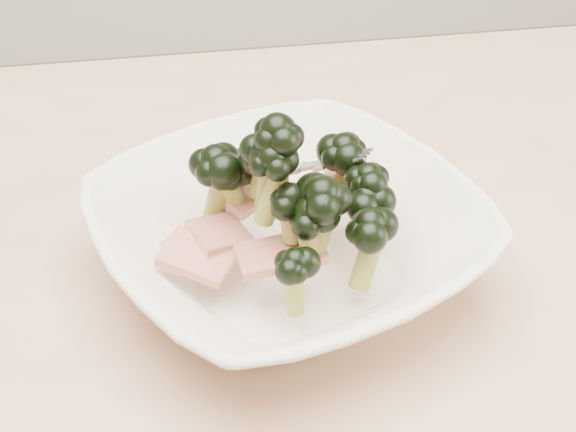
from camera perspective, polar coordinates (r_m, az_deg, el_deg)
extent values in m
cube|color=tan|center=(0.55, -8.08, -8.98)|extent=(1.20, 0.80, 0.04)
imported|color=#F1E5CC|center=(0.55, 0.00, -1.61)|extent=(0.33, 0.33, 0.06)
cylinder|color=olive|center=(0.50, 1.60, -1.74)|extent=(0.02, 0.02, 0.04)
ellipsoid|color=black|center=(0.49, 1.64, 0.22)|extent=(0.04, 0.04, 0.03)
cylinder|color=olive|center=(0.50, 2.37, -0.65)|extent=(0.02, 0.02, 0.04)
ellipsoid|color=black|center=(0.49, 2.44, 1.57)|extent=(0.04, 0.04, 0.03)
cylinder|color=olive|center=(0.54, 5.54, -0.66)|extent=(0.02, 0.02, 0.04)
ellipsoid|color=black|center=(0.52, 5.69, 1.34)|extent=(0.03, 0.03, 0.03)
cylinder|color=olive|center=(0.55, -4.96, 1.36)|extent=(0.03, 0.02, 0.05)
ellipsoid|color=black|center=(0.54, -5.13, 3.93)|extent=(0.04, 0.04, 0.03)
cylinder|color=olive|center=(0.50, -1.12, 1.60)|extent=(0.02, 0.01, 0.05)
ellipsoid|color=black|center=(0.49, -1.16, 4.17)|extent=(0.03, 0.03, 0.03)
cylinder|color=olive|center=(0.54, 5.58, 0.69)|extent=(0.02, 0.02, 0.04)
ellipsoid|color=black|center=(0.53, 5.73, 2.83)|extent=(0.03, 0.03, 0.02)
cylinder|color=olive|center=(0.57, -3.61, 2.14)|extent=(0.02, 0.02, 0.04)
ellipsoid|color=black|center=(0.56, -3.70, 3.96)|extent=(0.03, 0.03, 0.02)
cylinder|color=olive|center=(0.52, 5.69, -2.95)|extent=(0.03, 0.02, 0.05)
ellipsoid|color=black|center=(0.50, 5.87, -0.56)|extent=(0.04, 0.04, 0.03)
cylinder|color=olive|center=(0.54, -1.84, 2.84)|extent=(0.02, 0.02, 0.04)
ellipsoid|color=black|center=(0.52, -1.89, 4.80)|extent=(0.04, 0.04, 0.03)
cylinder|color=olive|center=(0.51, 0.18, -0.42)|extent=(0.02, 0.01, 0.03)
ellipsoid|color=black|center=(0.49, 0.18, 1.34)|extent=(0.03, 0.03, 0.03)
cylinder|color=olive|center=(0.49, 0.49, -5.34)|extent=(0.01, 0.02, 0.04)
ellipsoid|color=black|center=(0.48, 0.50, -3.25)|extent=(0.03, 0.03, 0.02)
cylinder|color=olive|center=(0.55, -3.88, 1.39)|extent=(0.02, 0.02, 0.04)
ellipsoid|color=black|center=(0.54, -3.97, 3.32)|extent=(0.03, 0.03, 0.03)
cylinder|color=olive|center=(0.51, -0.74, 3.41)|extent=(0.02, 0.02, 0.04)
ellipsoid|color=black|center=(0.49, -0.77, 6.13)|extent=(0.04, 0.04, 0.03)
cylinder|color=olive|center=(0.51, -1.46, 2.54)|extent=(0.02, 0.02, 0.04)
ellipsoid|color=black|center=(0.50, -1.51, 5.06)|extent=(0.03, 0.03, 0.03)
cylinder|color=olive|center=(0.56, 3.92, 2.47)|extent=(0.03, 0.02, 0.05)
ellipsoid|color=black|center=(0.54, 4.04, 4.81)|extent=(0.04, 0.04, 0.03)
cube|color=maroon|center=(0.56, 4.02, 2.33)|extent=(0.05, 0.06, 0.02)
cube|color=maroon|center=(0.56, 3.80, 2.16)|extent=(0.06, 0.03, 0.01)
cube|color=maroon|center=(0.51, -0.50, -2.70)|extent=(0.06, 0.04, 0.01)
cube|color=maroon|center=(0.55, -6.27, -1.64)|extent=(0.06, 0.05, 0.02)
cube|color=maroon|center=(0.54, -4.89, -1.26)|extent=(0.05, 0.04, 0.02)
cube|color=maroon|center=(0.52, -6.45, -2.88)|extent=(0.06, 0.05, 0.02)
cube|color=maroon|center=(0.56, 2.53, 1.64)|extent=(0.04, 0.04, 0.02)
cube|color=maroon|center=(0.56, -2.87, 1.37)|extent=(0.04, 0.04, 0.01)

